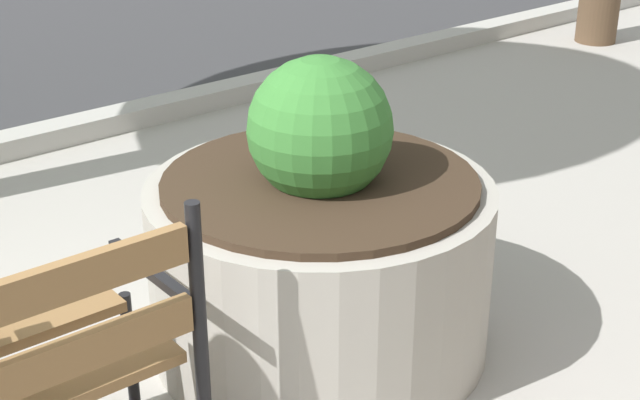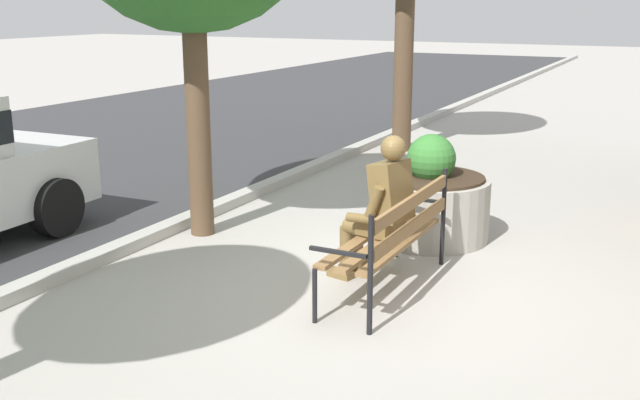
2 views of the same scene
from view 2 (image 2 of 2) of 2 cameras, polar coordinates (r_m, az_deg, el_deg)
name	(u,v)px [view 2 (image 2 of 2)]	position (r m, az deg, el deg)	size (l,w,h in m)	color
ground_plane	(398,295)	(6.54, 5.97, -7.27)	(80.00, 80.00, 0.00)	#ADA8A0
curb_stone	(135,242)	(7.94, -13.98, -3.13)	(60.00, 0.20, 0.12)	#B2AFA8
park_bench	(394,233)	(6.43, 5.66, -2.51)	(1.80, 0.54, 0.95)	olive
bronze_statue_seated	(378,212)	(6.60, 4.47, -0.90)	(0.76, 0.80, 1.37)	brown
concrete_planter	(430,202)	(8.02, 8.39, -0.14)	(1.26, 1.26, 1.13)	#A8A399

